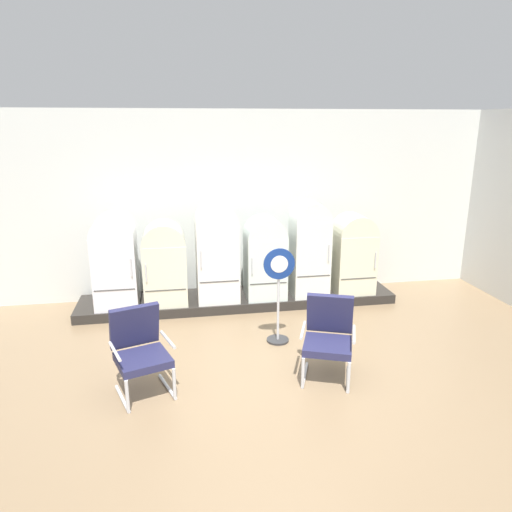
% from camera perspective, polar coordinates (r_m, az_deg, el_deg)
% --- Properties ---
extents(ground, '(12.00, 10.00, 0.05)m').
position_cam_1_polar(ground, '(5.63, 2.34, -17.25)').
color(ground, '#866C4F').
extents(back_wall, '(11.76, 0.12, 3.27)m').
position_cam_1_polar(back_wall, '(8.44, -2.83, 6.30)').
color(back_wall, silver).
rests_on(back_wall, ground).
extents(display_plinth, '(5.38, 0.95, 0.16)m').
position_cam_1_polar(display_plinth, '(8.25, -2.12, -5.24)').
color(display_plinth, '#2C2825').
rests_on(display_plinth, ground).
extents(refrigerator_0, '(0.68, 0.70, 1.52)m').
position_cam_1_polar(refrigerator_0, '(7.87, -16.68, -0.21)').
color(refrigerator_0, white).
rests_on(refrigerator_0, display_plinth).
extents(refrigerator_1, '(0.69, 0.65, 1.36)m').
position_cam_1_polar(refrigerator_1, '(7.82, -10.97, -0.64)').
color(refrigerator_1, silver).
rests_on(refrigerator_1, display_plinth).
extents(refrigerator_2, '(0.69, 0.65, 1.65)m').
position_cam_1_polar(refrigerator_2, '(7.80, -4.74, 0.82)').
color(refrigerator_2, white).
rests_on(refrigerator_2, display_plinth).
extents(refrigerator_3, '(0.66, 0.63, 1.39)m').
position_cam_1_polar(refrigerator_3, '(7.94, 1.10, 0.06)').
color(refrigerator_3, silver).
rests_on(refrigerator_3, display_plinth).
extents(refrigerator_4, '(0.61, 0.61, 1.62)m').
position_cam_1_polar(refrigerator_4, '(8.07, 6.48, 1.22)').
color(refrigerator_4, white).
rests_on(refrigerator_4, display_plinth).
extents(refrigerator_5, '(0.68, 0.63, 1.38)m').
position_cam_1_polar(refrigerator_5, '(8.37, 11.65, 0.51)').
color(refrigerator_5, beige).
rests_on(refrigerator_5, display_plinth).
extents(armchair_left, '(0.77, 0.82, 1.01)m').
position_cam_1_polar(armchair_left, '(5.70, -13.84, -10.69)').
color(armchair_left, silver).
rests_on(armchair_left, ground).
extents(armchair_right, '(0.79, 0.83, 1.01)m').
position_cam_1_polar(armchair_right, '(5.93, 8.73, -9.31)').
color(armchair_right, silver).
rests_on(armchair_right, ground).
extents(sign_stand, '(0.44, 0.32, 1.39)m').
position_cam_1_polar(sign_stand, '(6.67, 2.73, -5.10)').
color(sign_stand, '#2D2D30').
rests_on(sign_stand, ground).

